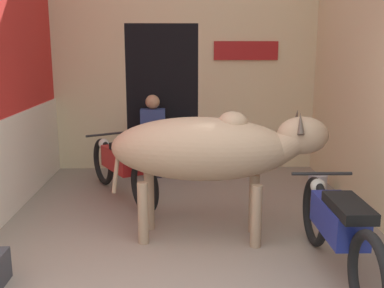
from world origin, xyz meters
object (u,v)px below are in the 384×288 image
(motorcycle_far, at_px, (122,165))
(plastic_stool, at_px, (179,156))
(motorcycle_near, at_px, (338,227))
(shopkeeper_seated, at_px, (153,133))
(bucket, at_px, (318,183))
(cow, at_px, (210,149))

(motorcycle_far, bearing_deg, plastic_stool, 58.79)
(motorcycle_far, height_order, plastic_stool, motorcycle_far)
(motorcycle_near, distance_m, shopkeeper_seated, 3.74)
(motorcycle_near, height_order, bucket, motorcycle_near)
(cow, height_order, motorcycle_near, cow)
(motorcycle_near, xyz_separation_m, plastic_stool, (-1.37, 3.48, -0.21))
(plastic_stool, bearing_deg, bucket, -30.66)
(motorcycle_near, relative_size, plastic_stool, 4.31)
(cow, relative_size, motorcycle_far, 1.22)
(motorcycle_near, bearing_deg, cow, 140.38)
(motorcycle_far, xyz_separation_m, shopkeeper_seated, (0.36, 1.07, 0.23))
(motorcycle_far, bearing_deg, cow, -51.18)
(shopkeeper_seated, bearing_deg, plastic_stool, 25.36)
(cow, relative_size, motorcycle_near, 1.09)
(cow, xyz_separation_m, shopkeeper_seated, (-0.73, 2.42, -0.28))
(bucket, bearing_deg, shopkeeper_seated, 157.91)
(motorcycle_near, bearing_deg, shopkeeper_seated, 118.35)
(motorcycle_far, bearing_deg, shopkeeper_seated, 71.49)
(shopkeeper_seated, bearing_deg, cow, -73.31)
(motorcycle_far, relative_size, bucket, 7.08)
(bucket, bearing_deg, plastic_stool, 149.34)
(shopkeeper_seated, bearing_deg, motorcycle_far, -108.51)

